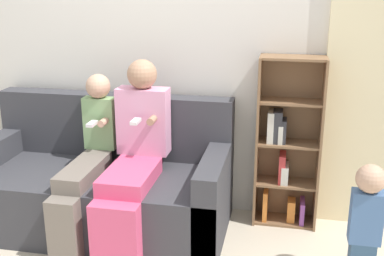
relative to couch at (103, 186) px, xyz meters
name	(u,v)px	position (x,y,z in m)	size (l,w,h in m)	color
back_wall	(162,53)	(0.36, 0.48, 0.96)	(10.00, 0.06, 2.55)	silver
curtain_panel	(383,87)	(2.01, 0.43, 0.77)	(0.82, 0.04, 2.17)	beige
couch	(103,186)	(0.00, 0.00, 0.00)	(1.90, 0.91, 0.97)	#38383D
adult_seated	(134,152)	(0.30, -0.11, 0.34)	(0.38, 0.85, 1.28)	#DB4C75
child_seated	(86,160)	(-0.06, -0.15, 0.27)	(0.24, 0.87, 1.16)	#70665B
toddler_standing	(366,218)	(1.85, -0.37, 0.12)	(0.19, 0.18, 0.79)	#335170
bookshelf	(286,147)	(1.35, 0.35, 0.29)	(0.48, 0.25, 1.30)	brown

